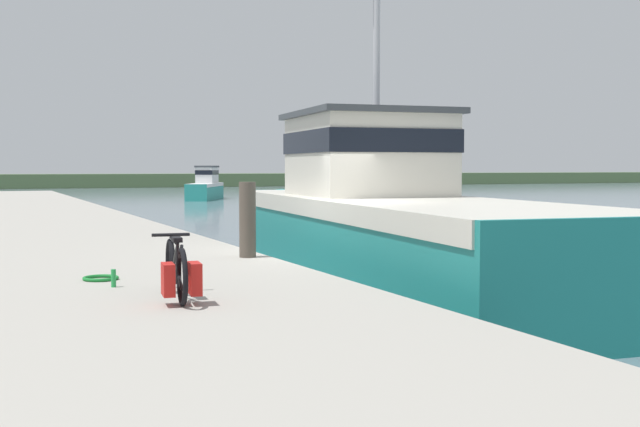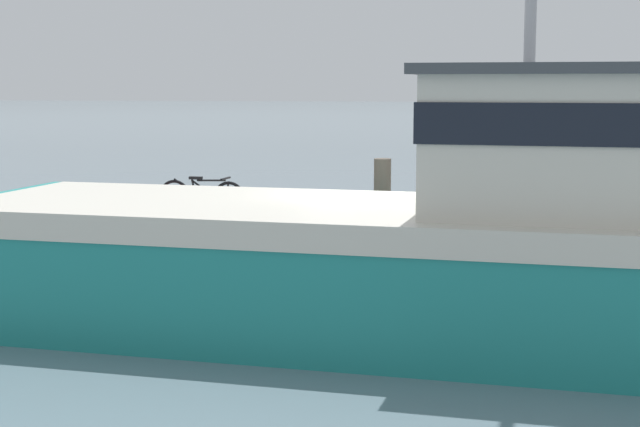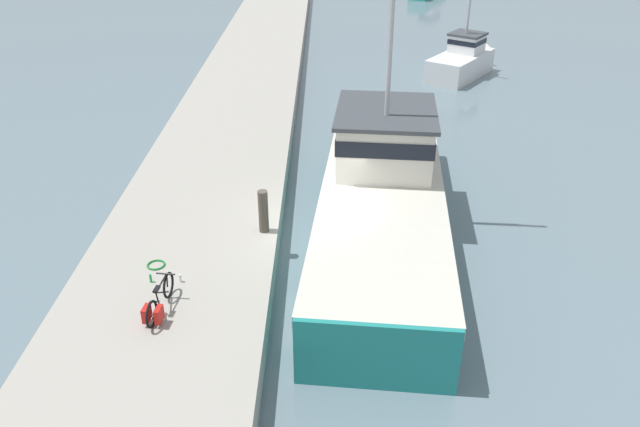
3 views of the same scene
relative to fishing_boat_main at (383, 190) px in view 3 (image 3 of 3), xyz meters
The scene contains 9 objects.
ground_plane 2.57m from the fishing_boat_main, 142.72° to the right, with size 320.00×320.00×0.00m, color slate.
dock_pier 5.69m from the fishing_boat_main, 165.97° to the right, with size 4.92×80.00×0.79m, color #A39E93.
fishing_boat_main is the anchor object (origin of this frame).
boat_white_moored 16.86m from the fishing_boat_main, 70.97° to the left, with size 4.27×5.15×4.59m.
bicycle_touring 7.62m from the fishing_boat_main, 135.11° to the right, with size 0.55×1.70×0.69m.
mooring_post 3.76m from the fishing_boat_main, 153.89° to the right, with size 0.27×0.27×1.22m, color #51473D.
hose_coil 6.86m from the fishing_boat_main, 150.29° to the right, with size 0.46×0.46×0.05m, color #197A2D.
water_bottle_on_curb 6.61m from the fishing_boat_main, 141.72° to the right, with size 0.06×0.06×0.21m, color silver.
water_bottle_by_bike 7.19m from the fishing_boat_main, 145.11° to the right, with size 0.06×0.06×0.22m, color green.
Camera 3 is at (0.06, -15.08, 9.49)m, focal length 35.00 mm.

